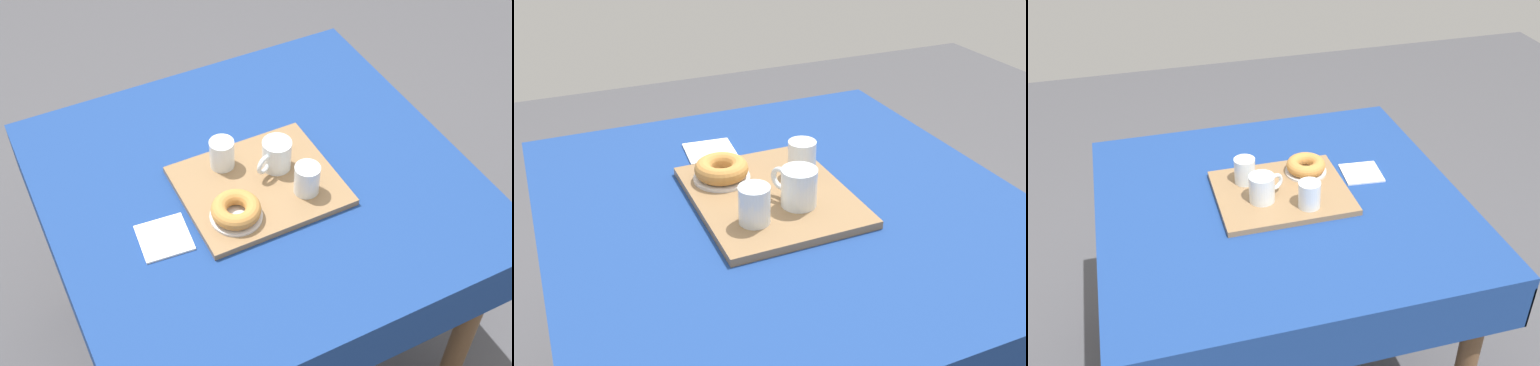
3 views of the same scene
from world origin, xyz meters
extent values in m
cube|color=navy|center=(0.00, 0.00, 0.74)|extent=(1.10, 1.05, 0.03)
cube|color=navy|center=(0.00, -0.52, 0.65)|extent=(1.10, 0.01, 0.14)
cube|color=navy|center=(0.00, 0.52, 0.65)|extent=(1.10, 0.01, 0.14)
cube|color=navy|center=(-0.55, 0.00, 0.65)|extent=(0.01, 1.05, 0.14)
cylinder|color=brown|center=(-0.46, -0.43, 0.36)|extent=(0.06, 0.06, 0.72)
cylinder|color=brown|center=(-0.46, 0.43, 0.36)|extent=(0.06, 0.06, 0.72)
cube|color=olive|center=(-0.01, -0.03, 0.76)|extent=(0.40, 0.34, 0.02)
cylinder|color=white|center=(0.06, 0.01, 0.82)|extent=(0.08, 0.08, 0.09)
cylinder|color=#B27523|center=(0.06, 0.01, 0.81)|extent=(0.07, 0.07, 0.06)
torus|color=white|center=(0.01, -0.01, 0.82)|extent=(0.06, 0.03, 0.06)
cylinder|color=white|center=(0.09, -0.10, 0.82)|extent=(0.07, 0.07, 0.08)
cylinder|color=silver|center=(0.09, -0.10, 0.81)|extent=(0.06, 0.06, 0.06)
cylinder|color=white|center=(-0.07, 0.08, 0.82)|extent=(0.07, 0.07, 0.08)
cylinder|color=silver|center=(-0.07, 0.08, 0.80)|extent=(0.06, 0.06, 0.05)
cylinder|color=silver|center=(-0.11, -0.11, 0.78)|extent=(0.13, 0.13, 0.01)
torus|color=#BC7F3D|center=(-0.11, -0.11, 0.80)|extent=(0.13, 0.13, 0.04)
cube|color=white|center=(-0.29, -0.08, 0.76)|extent=(0.13, 0.13, 0.01)
camera|label=1|loc=(-0.59, -1.16, 2.09)|focal=49.38mm
camera|label=2|loc=(1.04, -0.48, 1.44)|focal=41.40mm
camera|label=3|loc=(0.41, 1.51, 1.83)|focal=43.37mm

